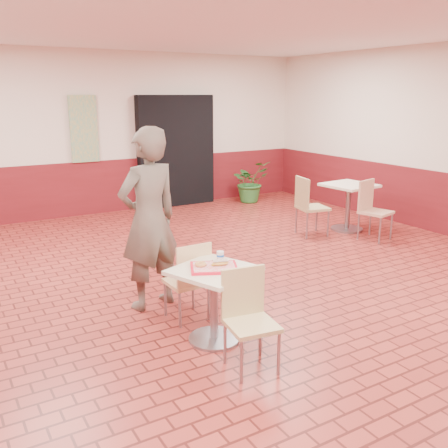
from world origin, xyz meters
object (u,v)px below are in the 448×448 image
customer (149,220)px  second_table (349,199)px  ring_donut (201,264)px  long_john_donut (220,263)px  serving_tray (214,268)px  chair_main_front (248,314)px  paper_cup (220,256)px  potted_plant (250,182)px  chair_second_front (372,207)px  chair_main_back (190,278)px  main_table (214,293)px  chair_second_left (308,203)px

customer → second_table: size_ratio=2.45×
ring_donut → long_john_donut: 0.17m
serving_tray → chair_main_front: bearing=-87.3°
paper_cup → potted_plant: 6.02m
customer → chair_second_front: 4.05m
chair_main_front → second_table: size_ratio=1.07×
potted_plant → chair_main_back: bearing=-129.4°
serving_tray → paper_cup: (0.13, 0.11, 0.06)m
chair_main_front → customer: size_ratio=0.44×
paper_cup → second_table: 4.29m
ring_donut → chair_second_front: 4.21m
ring_donut → chair_main_back: bearing=77.2°
main_table → chair_main_back: (-0.00, 0.49, -0.01)m
main_table → ring_donut: 0.30m
main_table → potted_plant: bearing=53.5°
chair_main_back → paper_cup: 0.51m
ring_donut → chair_second_left: bearing=35.7°
chair_main_front → chair_second_left: size_ratio=0.88×
serving_tray → chair_second_left: size_ratio=0.44×
customer → chair_second_left: bearing=-169.9°
main_table → second_table: (3.84, 2.25, 0.05)m
serving_tray → paper_cup: paper_cup is taller
chair_main_back → chair_second_left: chair_second_left is taller
paper_cup → chair_second_left: chair_second_left is taller
main_table → chair_second_left: (3.04, 2.33, 0.06)m
chair_main_back → paper_cup: bearing=107.7°
customer → chair_second_left: size_ratio=2.02×
serving_tray → chair_second_front: bearing=24.0°
customer → second_table: bearing=-175.0°
serving_tray → chair_main_back: bearing=90.4°
long_john_donut → potted_plant: size_ratio=0.19×
chair_second_left → chair_second_front: (0.74, -0.64, -0.02)m
ring_donut → chair_second_left: 3.88m
chair_main_back → chair_second_front: bearing=-164.3°
serving_tray → potted_plant: bearing=53.5°
ring_donut → chair_second_front: chair_second_front is taller
chair_second_front → potted_plant: 3.28m
paper_cup → chair_second_front: 3.98m
chair_main_back → potted_plant: bearing=-131.2°
ring_donut → paper_cup: 0.24m
customer → paper_cup: 0.99m
second_table → chair_second_front: 0.57m
main_table → paper_cup: paper_cup is taller
chair_main_back → potted_plant: potted_plant is taller
second_table → serving_tray: bearing=-149.6°
main_table → customer: customer is taller
long_john_donut → chair_main_back: bearing=97.0°
main_table → chair_second_left: bearing=37.4°
long_john_donut → chair_second_front: size_ratio=0.18×
customer → serving_tray: bearing=88.7°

